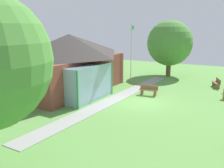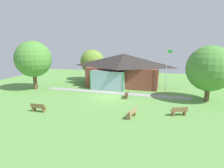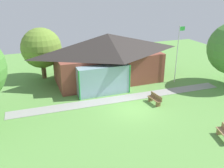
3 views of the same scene
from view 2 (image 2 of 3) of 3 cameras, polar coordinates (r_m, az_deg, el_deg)
ground_plane at (r=24.04m, az=-0.90°, el=-3.87°), size 44.00×44.00×0.00m
pavilion at (r=29.93m, az=3.13°, el=4.27°), size 11.53×6.95×4.94m
footpath at (r=26.02m, az=0.39°, el=-2.61°), size 19.53×1.84×0.03m
flagpole at (r=26.45m, az=15.66°, el=4.25°), size 0.64×0.08×5.84m
bench_front_right at (r=17.63m, az=5.83°, el=-8.52°), size 0.84×1.56×0.84m
bench_rear_near_path at (r=23.69m, az=4.31°, el=-3.14°), size 0.59×1.54×0.84m
bench_front_left at (r=20.26m, az=-20.69°, el=-6.52°), size 1.50×0.46×0.84m
bench_lawn_far_right at (r=19.04m, az=19.01°, el=-7.57°), size 1.56×0.94×0.84m
tree_west_hedge at (r=29.64m, az=-22.03°, el=6.75°), size 5.03×5.03×6.85m
tree_behind_pavilion_left at (r=34.70m, az=-5.78°, el=6.50°), size 4.19×4.19×5.41m
tree_east_hedge at (r=24.27m, az=26.63°, el=4.06°), size 5.09×5.09×6.31m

